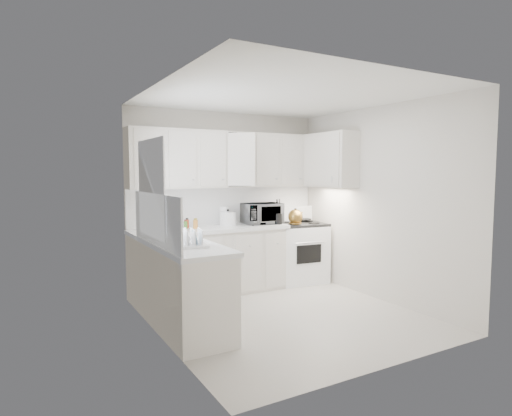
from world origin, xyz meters
TOP-DOWN VIEW (x-y plane):
  - floor at (0.00, 0.00)m, footprint 3.20×3.20m
  - ceiling at (0.00, 0.00)m, footprint 3.20×3.20m
  - wall_back at (0.00, 1.60)m, footprint 3.00×0.00m
  - wall_front at (0.00, -1.60)m, footprint 3.00×0.00m
  - wall_left at (-1.50, 0.00)m, footprint 0.00×3.20m
  - wall_right at (1.50, 0.00)m, footprint 0.00×3.20m
  - window_blinds at (-1.48, 0.35)m, footprint 0.06×0.96m
  - lower_cabinets_back at (-0.39, 1.30)m, footprint 2.22×0.60m
  - lower_cabinets_left at (-1.20, 0.20)m, footprint 0.60×1.60m
  - countertop_back at (-0.39, 1.29)m, footprint 2.24×0.64m
  - countertop_left at (-1.19, 0.20)m, footprint 0.64×1.62m
  - backsplash_back at (0.00, 1.59)m, footprint 2.98×0.02m
  - backsplash_left at (-1.49, 0.20)m, footprint 0.02×1.60m
  - upper_cabinets_back at (0.00, 1.44)m, footprint 3.00×0.33m
  - upper_cabinets_right at (1.33, 0.82)m, footprint 0.33×0.90m
  - sink at (-1.19, 0.55)m, footprint 0.42×0.38m
  - stove at (1.09, 1.26)m, footprint 0.84×0.72m
  - tea_kettle at (0.91, 1.10)m, footprint 0.30×0.26m
  - frying_pan at (1.27, 1.42)m, footprint 0.35×0.52m
  - microwave at (0.45, 1.31)m, footprint 0.58×0.34m
  - rice_cooker at (-0.08, 1.38)m, footprint 0.29×0.29m
  - paper_towel at (-0.12, 1.44)m, footprint 0.12×0.12m
  - utensil_crock at (0.63, 1.15)m, footprint 0.13×0.13m
  - dish_rack at (-1.23, -0.05)m, footprint 0.44×0.36m
  - spice_left_0 at (-0.85, 1.42)m, footprint 0.06×0.06m
  - spice_left_1 at (-0.78, 1.33)m, footprint 0.06×0.06m
  - spice_left_2 at (-0.70, 1.42)m, footprint 0.06×0.06m
  - spice_left_3 at (-0.62, 1.33)m, footprint 0.06×0.06m
  - sauce_right_0 at (0.58, 1.46)m, footprint 0.06×0.06m
  - sauce_right_1 at (0.64, 1.40)m, footprint 0.06×0.06m
  - sauce_right_2 at (0.69, 1.46)m, footprint 0.06×0.06m

SIDE VIEW (x-z plane):
  - floor at x=0.00m, z-range 0.00..0.00m
  - lower_cabinets_back at x=-0.39m, z-range 0.00..0.90m
  - lower_cabinets_left at x=-1.20m, z-range 0.00..0.90m
  - stove at x=1.09m, z-range 0.00..1.19m
  - countertop_back at x=-0.39m, z-range 0.90..0.95m
  - countertop_left at x=-1.19m, z-range 0.90..0.95m
  - frying_pan at x=1.27m, z-range 0.95..0.99m
  - spice_left_0 at x=-0.85m, z-range 0.95..1.08m
  - spice_left_1 at x=-0.78m, z-range 0.95..1.08m
  - spice_left_2 at x=-0.70m, z-range 0.95..1.08m
  - spice_left_3 at x=-0.62m, z-range 0.95..1.08m
  - sauce_right_0 at x=0.58m, z-range 0.95..1.14m
  - sauce_right_1 at x=0.64m, z-range 0.95..1.14m
  - sauce_right_2 at x=0.69m, z-range 0.95..1.14m
  - dish_rack at x=-1.23m, z-range 0.95..1.16m
  - tea_kettle at x=0.91m, z-range 0.94..1.20m
  - rice_cooker at x=-0.08m, z-range 0.95..1.19m
  - sink at x=-1.19m, z-range 0.92..1.22m
  - paper_towel at x=-0.12m, z-range 0.95..1.22m
  - microwave at x=0.45m, z-range 0.95..1.33m
  - utensil_crock at x=0.63m, z-range 0.95..1.33m
  - backsplash_back at x=0.00m, z-range 0.95..1.50m
  - backsplash_left at x=-1.49m, z-range 0.95..1.50m
  - wall_back at x=0.00m, z-range -0.20..2.80m
  - wall_front at x=0.00m, z-range -0.20..2.80m
  - wall_left at x=-1.50m, z-range -0.30..2.90m
  - wall_right at x=1.50m, z-range -0.30..2.90m
  - upper_cabinets_back at x=0.00m, z-range 1.10..1.90m
  - upper_cabinets_right at x=1.33m, z-range 1.10..1.90m
  - window_blinds at x=-1.48m, z-range 1.02..2.08m
  - ceiling at x=0.00m, z-range 2.60..2.60m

